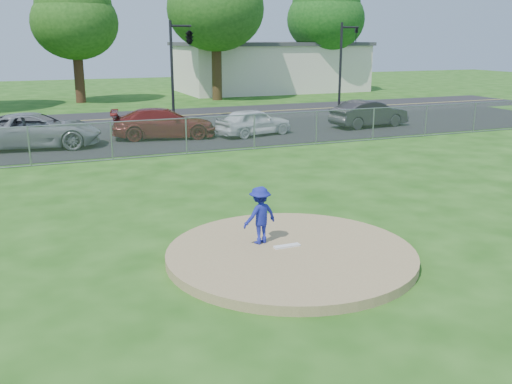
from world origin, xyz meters
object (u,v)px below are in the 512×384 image
pitcher (260,215)px  parked_car_darkred (164,123)px  tree_center (74,12)px  tree_far_right (326,9)px  parked_car_charcoal (369,113)px  parked_car_pearl (254,122)px  parked_car_gray (37,130)px  traffic_signal_right (344,59)px  commercial_building (269,66)px  traffic_signal_center (188,39)px

pitcher → parked_car_darkred: 15.66m
tree_center → tree_far_right: tree_far_right is taller
parked_car_charcoal → parked_car_pearl: bearing=86.1°
parked_car_gray → parked_car_pearl: (9.98, -0.51, -0.10)m
parked_car_gray → parked_car_darkred: size_ratio=1.11×
parked_car_darkred → parked_car_pearl: parked_car_darkred is taller
tree_far_right → parked_car_gray: size_ratio=1.98×
traffic_signal_right → pitcher: bearing=-124.5°
traffic_signal_right → parked_car_darkred: bearing=-156.4°
parked_car_gray → tree_far_right: bearing=-43.7°
parked_car_gray → parked_car_charcoal: (16.78, -0.27, -0.04)m
parked_car_darkred → tree_center: bearing=17.3°
tree_far_right → parked_car_gray: tree_far_right is taller
commercial_building → tree_center: 17.99m
tree_center → traffic_signal_center: size_ratio=1.76×
pitcher → parked_car_charcoal: pitcher is taller
parked_car_pearl → commercial_building: bearing=-39.1°
tree_far_right → parked_car_charcoal: tree_far_right is taller
traffic_signal_right → parked_car_charcoal: (-2.08, -6.34, -2.64)m
parked_car_gray → pitcher: bearing=-156.2°
commercial_building → traffic_signal_center: traffic_signal_center is taller
tree_far_right → parked_car_darkred: size_ratio=2.20×
commercial_building → parked_car_pearl: bearing=-115.2°
commercial_building → parked_car_pearl: size_ratio=4.25×
traffic_signal_right → parked_car_darkred: size_ratio=1.15×
parked_car_charcoal → tree_center: bearing=29.8°
tree_far_right → parked_car_charcoal: bearing=-112.1°
tree_center → parked_car_darkred: tree_center is taller
tree_far_right → commercial_building: bearing=143.1°
traffic_signal_center → parked_car_charcoal: bearing=-37.7°
tree_center → tree_far_right: size_ratio=0.92×
traffic_signal_right → parked_car_charcoal: size_ratio=1.30×
tree_center → parked_car_darkred: size_ratio=2.02×
traffic_signal_right → parked_car_darkred: traffic_signal_right is taller
commercial_building → parked_car_gray: commercial_building is taller
parked_car_gray → parked_car_darkred: parked_car_gray is taller
tree_far_right → pitcher: size_ratio=8.30×
traffic_signal_center → parked_car_darkred: (-2.89, -5.75, -3.89)m
tree_far_right → parked_car_darkred: tree_far_right is taller
parked_car_darkred → parked_car_charcoal: size_ratio=1.13×
commercial_building → parked_car_charcoal: size_ratio=3.81×
traffic_signal_right → parked_car_gray: bearing=-162.2°
pitcher → parked_car_darkred: bearing=-110.7°
traffic_signal_center → parked_car_gray: size_ratio=1.03×
commercial_building → traffic_signal_right: (-1.76, -16.00, 1.20)m
tree_center → parked_car_gray: size_ratio=1.82×
traffic_signal_center → parked_car_gray: bearing=-144.8°
commercial_building → tree_far_right: 7.00m
pitcher → parked_car_pearl: bearing=-126.6°
tree_center → pitcher: size_ratio=7.60×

